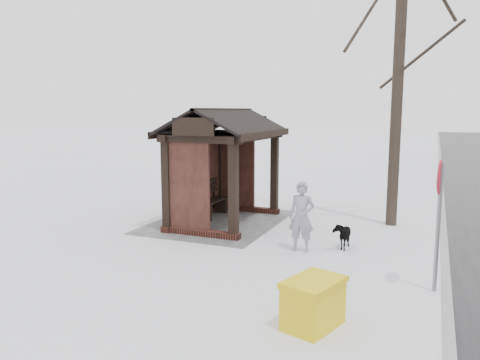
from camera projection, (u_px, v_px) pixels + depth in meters
name	position (u px, v px, depth m)	size (l,w,h in m)	color
ground	(225.00, 222.00, 12.77)	(120.00, 120.00, 0.00)	white
kerb	(444.00, 244.00, 10.66)	(120.00, 0.15, 0.06)	gray
trampled_patch	(219.00, 221.00, 12.84)	(4.20, 3.20, 0.02)	gray
bus_shelter	(219.00, 143.00, 12.50)	(3.60, 2.40, 3.09)	#351913
pedestrian	(302.00, 217.00, 10.06)	(0.56, 0.37, 1.53)	gray
dog	(342.00, 235.00, 10.37)	(0.33, 0.72, 0.61)	black
grit_bin	(313.00, 303.00, 6.58)	(1.05, 0.87, 0.70)	#DDB90D
road_sign	(439.00, 197.00, 7.70)	(0.57, 0.11, 2.24)	slate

